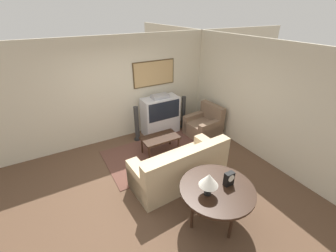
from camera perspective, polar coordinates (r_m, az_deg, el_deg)
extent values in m
plane|color=brown|center=(4.94, -3.30, -13.38)|extent=(12.00, 12.00, 0.00)
cube|color=beige|center=(6.02, -12.92, 8.78)|extent=(12.00, 0.06, 2.70)
cube|color=#4C381E|center=(6.26, -3.57, 13.21)|extent=(1.21, 0.03, 0.68)
cube|color=tan|center=(6.24, -3.49, 13.17)|extent=(1.16, 0.01, 0.63)
cube|color=beige|center=(5.72, 20.72, 6.62)|extent=(0.06, 12.00, 2.70)
cube|color=brown|center=(5.67, -2.77, -7.07)|extent=(2.48, 1.59, 0.01)
cube|color=silver|center=(6.50, -1.92, 0.32)|extent=(1.03, 0.49, 0.48)
cube|color=silver|center=(6.27, -2.00, 4.66)|extent=(1.03, 0.49, 0.59)
cube|color=black|center=(6.07, -0.90, 3.85)|extent=(0.93, 0.01, 0.52)
cube|color=#9E9EA3|center=(6.15, -2.05, 7.57)|extent=(0.46, 0.27, 0.09)
cube|color=#CCB289|center=(4.78, 2.67, -11.30)|extent=(1.99, 0.96, 0.48)
cube|color=#CCB289|center=(4.30, 5.27, -8.76)|extent=(1.95, 0.33, 0.45)
cube|color=#CCB289|center=(5.18, 10.47, -7.19)|extent=(0.29, 0.87, 0.64)
cube|color=#CCB289|center=(4.40, -6.71, -14.27)|extent=(0.29, 0.87, 0.64)
cube|color=gray|center=(4.64, 8.55, -6.63)|extent=(0.37, 0.14, 0.34)
cube|color=gray|center=(4.21, -0.68, -10.40)|extent=(0.37, 0.14, 0.34)
cube|color=brown|center=(6.44, 8.80, -0.65)|extent=(0.89, 0.88, 0.42)
cube|color=brown|center=(6.45, 11.21, 3.53)|extent=(0.24, 0.82, 0.45)
cube|color=brown|center=(6.62, 6.96, 1.00)|extent=(0.84, 0.23, 0.56)
cube|color=brown|center=(6.20, 10.85, -1.27)|extent=(0.84, 0.23, 0.56)
cube|color=black|center=(5.48, -2.01, -3.00)|extent=(0.90, 0.51, 0.04)
cylinder|color=black|center=(5.31, -4.79, -7.24)|extent=(0.04, 0.04, 0.42)
cylinder|color=black|center=(5.62, 2.68, -4.91)|extent=(0.04, 0.04, 0.42)
cylinder|color=black|center=(5.62, -6.61, -5.08)|extent=(0.04, 0.04, 0.42)
cylinder|color=black|center=(5.92, 0.54, -3.01)|extent=(0.04, 0.04, 0.42)
cylinder|color=black|center=(3.79, 12.36, -15.34)|extent=(1.20, 1.20, 0.04)
cube|color=black|center=(3.83, 12.27, -16.02)|extent=(1.02, 0.48, 0.08)
cylinder|color=black|center=(3.88, 6.14, -21.07)|extent=(0.05, 0.05, 0.68)
cylinder|color=black|center=(4.29, 15.73, -16.23)|extent=(0.05, 0.05, 0.68)
cylinder|color=black|center=(3.87, 15.82, -22.51)|extent=(0.05, 0.05, 0.68)
cylinder|color=black|center=(3.64, 9.97, -16.49)|extent=(0.11, 0.11, 0.02)
cylinder|color=black|center=(3.52, 10.21, -14.49)|extent=(0.02, 0.02, 0.32)
cone|color=white|center=(3.46, 10.35, -13.28)|extent=(0.29, 0.29, 0.20)
cube|color=black|center=(3.80, 15.22, -12.81)|extent=(0.16, 0.09, 0.24)
cylinder|color=white|center=(3.75, 15.81, -12.71)|extent=(0.12, 0.01, 0.12)
cylinder|color=black|center=(6.31, -7.67, -3.30)|extent=(0.20, 0.20, 0.02)
cylinder|color=#2D2D2D|center=(6.07, -7.95, 0.59)|extent=(0.12, 0.12, 0.98)
cylinder|color=black|center=(6.91, 3.80, -0.13)|extent=(0.20, 0.20, 0.02)
cylinder|color=#2D2D2D|center=(6.70, 3.93, 3.51)|extent=(0.12, 0.12, 0.98)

